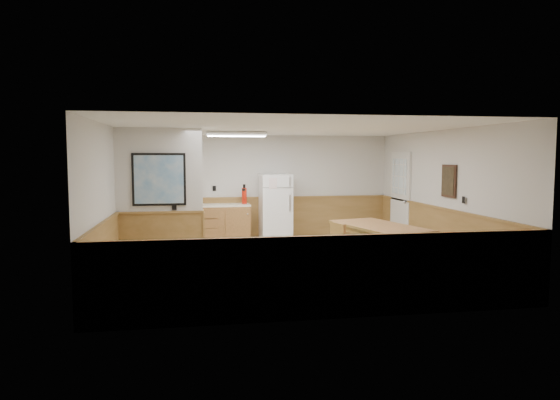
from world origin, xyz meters
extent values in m
plane|color=#C8B490|center=(0.00, 0.00, 0.00)|extent=(6.00, 6.00, 0.00)
cube|color=white|center=(0.00, 0.00, 2.50)|extent=(6.00, 6.00, 0.02)
cube|color=silver|center=(0.00, 3.00, 1.25)|extent=(6.00, 0.02, 2.50)
cube|color=silver|center=(3.00, 0.00, 1.25)|extent=(0.02, 6.00, 2.50)
cube|color=silver|center=(-3.00, 0.00, 1.25)|extent=(0.02, 6.00, 2.50)
cube|color=#9D743F|center=(0.00, 2.98, 0.50)|extent=(6.00, 0.04, 1.00)
cube|color=#9D743F|center=(2.98, 0.00, 0.50)|extent=(0.04, 6.00, 1.00)
cube|color=#9D743F|center=(-2.98, 0.00, 0.50)|extent=(0.04, 6.00, 1.00)
cube|color=silver|center=(-2.25, 0.20, 1.75)|extent=(1.50, 0.15, 1.50)
cube|color=#9D743F|center=(-2.25, 0.20, 0.50)|extent=(1.50, 0.17, 1.00)
cube|color=black|center=(-2.25, 0.10, 1.60)|extent=(0.92, 0.03, 0.92)
cube|color=silver|center=(-2.25, 0.09, 1.60)|extent=(0.84, 0.01, 0.84)
cube|color=#9A6236|center=(-1.10, 2.68, 0.43)|extent=(1.40, 0.60, 0.86)
cube|color=#9A6236|center=(-2.57, 2.68, 0.43)|extent=(0.06, 0.60, 0.86)
cube|color=#9A6236|center=(-1.83, 2.68, 0.43)|extent=(0.06, 0.60, 0.86)
cube|color=beige|center=(-1.50, 2.68, 0.88)|extent=(2.20, 0.60, 0.04)
cube|color=beige|center=(-1.50, 2.98, 0.95)|extent=(2.20, 0.02, 0.10)
cube|color=silver|center=(2.97, 1.90, 1.02)|extent=(0.05, 1.02, 2.15)
cube|color=silver|center=(2.96, 1.90, 1.02)|extent=(0.04, 0.90, 2.05)
cube|color=silver|center=(2.94, 1.90, 1.55)|extent=(0.02, 0.76, 0.80)
cube|color=silver|center=(-2.10, 2.98, 1.55)|extent=(0.80, 0.03, 1.00)
cube|color=white|center=(-2.10, 2.96, 1.55)|extent=(0.70, 0.01, 0.90)
cube|color=#372116|center=(2.97, -0.30, 1.55)|extent=(0.03, 0.50, 0.60)
cube|color=black|center=(2.95, -0.30, 1.55)|extent=(0.01, 0.42, 0.52)
cube|color=silver|center=(-0.80, 1.30, 2.45)|extent=(1.20, 0.30, 0.08)
cube|color=white|center=(-0.80, 1.30, 2.40)|extent=(1.15, 0.25, 0.01)
cube|color=white|center=(0.20, 2.63, 0.79)|extent=(0.72, 0.72, 1.59)
cube|color=silver|center=(0.48, 2.27, 1.44)|extent=(0.03, 0.02, 0.21)
cube|color=silver|center=(0.48, 2.27, 0.95)|extent=(0.03, 0.02, 0.37)
cube|color=#A4613C|center=(1.68, -0.21, 0.72)|extent=(1.47, 2.19, 0.05)
cube|color=#A4613C|center=(1.68, -0.21, 0.65)|extent=(1.35, 2.07, 0.10)
cube|color=#A4613C|center=(1.49, -1.23, 0.35)|extent=(0.09, 0.09, 0.70)
cube|color=#A4613C|center=(1.02, 0.59, 0.35)|extent=(0.09, 0.09, 0.70)
cube|color=#A4613C|center=(2.35, -1.01, 0.35)|extent=(0.09, 0.09, 0.70)
cube|color=#A4613C|center=(1.88, 0.81, 0.35)|extent=(0.09, 0.09, 0.70)
cube|color=#A4613C|center=(2.80, -0.20, 0.42)|extent=(0.51, 1.52, 0.05)
cube|color=#A4613C|center=(2.80, -0.89, 0.20)|extent=(0.31, 0.10, 0.40)
cube|color=#A4613C|center=(2.80, 0.50, 0.20)|extent=(0.31, 0.10, 0.40)
cube|color=#A4613C|center=(0.99, -0.49, 0.42)|extent=(0.52, 0.52, 0.06)
cube|color=#0F4C3D|center=(0.99, -0.49, 0.47)|extent=(0.47, 0.47, 0.03)
cube|color=#A4613C|center=(0.81, -0.53, 0.65)|extent=(0.15, 0.43, 0.40)
cube|color=#0F4C3D|center=(0.63, -0.57, 0.65)|extent=(0.11, 0.36, 0.34)
cube|color=#A4613C|center=(0.85, -0.71, 0.20)|extent=(0.05, 0.05, 0.39)
cube|color=#A4613C|center=(0.76, -0.35, 0.20)|extent=(0.05, 0.05, 0.39)
cube|color=#A4613C|center=(1.21, -0.62, 0.20)|extent=(0.05, 0.05, 0.39)
cube|color=#A4613C|center=(1.12, -0.26, 0.20)|extent=(0.05, 0.05, 0.39)
cylinder|color=red|center=(-0.52, 2.71, 1.09)|extent=(0.14, 0.14, 0.37)
cylinder|color=black|center=(-0.52, 2.71, 1.31)|extent=(0.06, 0.06, 0.08)
cylinder|color=#18883E|center=(-2.25, 2.66, 1.01)|extent=(0.09, 0.09, 0.22)
camera|label=1|loc=(-1.59, -8.81, 2.00)|focal=32.00mm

